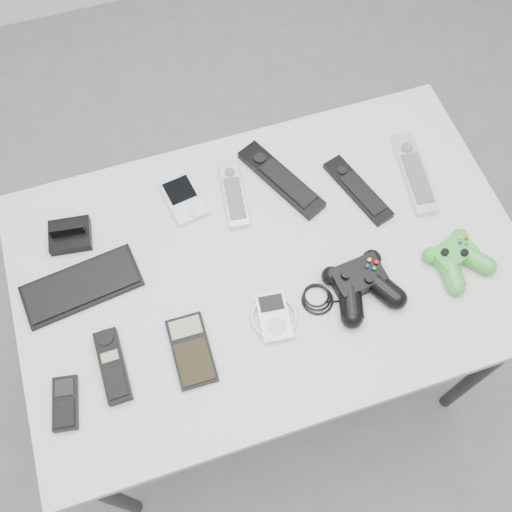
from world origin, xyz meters
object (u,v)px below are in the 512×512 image
object	(u,v)px
remote_silver_b	(414,173)
controller_black	(361,283)
remote_black_a	(281,179)
remote_black_b	(358,190)
pda_keyboard	(82,286)
calculator	(191,350)
pda	(184,199)
desk	(269,275)
mp3_player	(274,317)
controller_green	(457,258)
remote_silver_a	(234,193)
mobile_phone	(65,403)
cordless_handset	(113,366)

from	to	relation	value
remote_silver_b	controller_black	world-z (taller)	controller_black
remote_black_a	remote_black_b	bearing A→B (deg)	-51.74
pda_keyboard	remote_silver_b	xyz separation A→B (m)	(0.79, 0.04, 0.00)
remote_black_a	calculator	size ratio (longest dim) A/B	1.59
pda	remote_black_a	xyz separation A→B (m)	(0.23, -0.02, 0.00)
calculator	desk	bearing A→B (deg)	34.68
calculator	mp3_player	size ratio (longest dim) A/B	1.45
pda_keyboard	controller_green	world-z (taller)	controller_green
pda_keyboard	remote_silver_a	bearing A→B (deg)	10.66
controller_green	calculator	bearing A→B (deg)	166.60
pda_keyboard	mobile_phone	xyz separation A→B (m)	(-0.08, -0.24, 0.00)
desk	mp3_player	size ratio (longest dim) A/B	10.57
remote_silver_a	mobile_phone	bearing A→B (deg)	-133.86
mobile_phone	mp3_player	xyz separation A→B (m)	(0.44, 0.04, 0.00)
remote_black_b	cordless_handset	size ratio (longest dim) A/B	1.31
desk	calculator	bearing A→B (deg)	-146.65
mp3_player	controller_black	xyz separation A→B (m)	(0.20, 0.01, 0.02)
mobile_phone	controller_black	world-z (taller)	controller_black
mobile_phone	calculator	xyz separation A→B (m)	(0.26, 0.03, -0.00)
cordless_handset	mp3_player	distance (m)	0.34
remote_silver_a	remote_black_b	distance (m)	0.29
remote_black_a	controller_black	world-z (taller)	controller_black
remote_silver_b	remote_black_b	bearing A→B (deg)	-171.13
mobile_phone	controller_green	xyz separation A→B (m)	(0.86, 0.05, 0.01)
pda	mobile_phone	size ratio (longest dim) A/B	1.12
remote_black_b	controller_green	size ratio (longest dim) A/B	1.46
remote_silver_a	cordless_handset	size ratio (longest dim) A/B	1.18
calculator	mobile_phone	bearing A→B (deg)	-172.67
desk	remote_black_a	world-z (taller)	remote_black_a
cordless_handset	remote_black_b	bearing A→B (deg)	20.11
mp3_player	remote_silver_a	bearing A→B (deg)	95.47
desk	mp3_player	bearing A→B (deg)	-104.96
cordless_handset	controller_green	xyz separation A→B (m)	(0.75, 0.00, 0.01)
remote_black_b	desk	bearing A→B (deg)	-173.61
remote_silver_a	calculator	world-z (taller)	remote_silver_a
remote_black_a	mobile_phone	distance (m)	0.67
remote_silver_a	remote_black_b	world-z (taller)	same
pda_keyboard	cordless_handset	world-z (taller)	cordless_handset
remote_silver_b	cordless_handset	bearing A→B (deg)	-154.52
remote_black_b	calculator	xyz separation A→B (m)	(-0.46, -0.25, -0.00)
pda_keyboard	pda	bearing A→B (deg)	20.97
pda_keyboard	remote_silver_a	distance (m)	0.39
pda_keyboard	cordless_handset	size ratio (longest dim) A/B	1.63
cordless_handset	mp3_player	size ratio (longest dim) A/B	1.45
cordless_handset	mobile_phone	bearing A→B (deg)	-157.61
remote_silver_b	calculator	size ratio (longest dim) A/B	1.46
remote_silver_b	desk	bearing A→B (deg)	-155.91
pda	pda_keyboard	bearing A→B (deg)	-160.93
remote_black_a	mobile_phone	bearing A→B (deg)	-172.64
pda	controller_black	size ratio (longest dim) A/B	0.46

